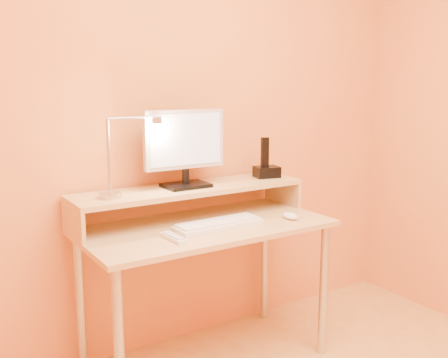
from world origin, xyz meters
TOP-DOWN VIEW (x-y plane):
  - wall_back at (0.00, 1.50)m, footprint 3.00×0.04m
  - desk_leg_fl at (-0.55, 0.93)m, footprint 0.04×0.04m
  - desk_leg_fr at (0.55, 0.93)m, footprint 0.04×0.04m
  - desk_leg_bl at (-0.55, 1.43)m, footprint 0.04×0.04m
  - desk_leg_br at (0.55, 1.43)m, footprint 0.04×0.04m
  - desk_lower at (0.00, 1.18)m, footprint 1.20×0.60m
  - shelf_riser_left at (-0.59, 1.33)m, footprint 0.02×0.30m
  - shelf_riser_right at (0.59, 1.33)m, footprint 0.02×0.30m
  - desk_shelf at (0.00, 1.33)m, footprint 1.20×0.30m
  - monitor_foot at (-0.02, 1.33)m, footprint 0.22×0.16m
  - monitor_neck at (-0.02, 1.33)m, footprint 0.04×0.04m
  - monitor_panel at (-0.02, 1.34)m, footprint 0.42×0.04m
  - monitor_back at (-0.02, 1.36)m, footprint 0.38×0.02m
  - monitor_screen at (-0.02, 1.32)m, footprint 0.38×0.01m
  - lamp_base at (-0.43, 1.30)m, footprint 0.10×0.10m
  - lamp_post at (-0.43, 1.30)m, footprint 0.01×0.01m
  - lamp_arm at (-0.31, 1.30)m, footprint 0.24×0.01m
  - lamp_head at (-0.19, 1.30)m, footprint 0.04×0.04m
  - lamp_bulb at (-0.19, 1.30)m, footprint 0.03×0.03m
  - phone_dock at (0.48, 1.33)m, footprint 0.15×0.13m
  - phone_handset at (0.47, 1.33)m, footprint 0.04×0.03m
  - phone_led at (0.53, 1.28)m, footprint 0.01×0.00m
  - keyboard at (0.03, 1.11)m, footprint 0.43×0.14m
  - mouse at (0.41, 1.04)m, footprint 0.06×0.10m
  - remote_control at (-0.24, 1.04)m, footprint 0.05×0.17m

SIDE VIEW (x-z plane):
  - desk_leg_fl at x=-0.55m, z-range 0.00..0.69m
  - desk_leg_fr at x=0.55m, z-range 0.00..0.69m
  - desk_leg_bl at x=-0.55m, z-range 0.00..0.69m
  - desk_leg_br at x=0.55m, z-range 0.00..0.69m
  - desk_lower at x=0.00m, z-range 0.70..0.72m
  - remote_control at x=-0.24m, z-range 0.72..0.74m
  - keyboard at x=0.03m, z-range 0.72..0.74m
  - mouse at x=0.41m, z-range 0.72..0.75m
  - shelf_riser_left at x=-0.59m, z-range 0.72..0.85m
  - shelf_riser_right at x=0.59m, z-range 0.72..0.85m
  - desk_shelf at x=0.00m, z-range 0.86..0.88m
  - monitor_foot at x=-0.02m, z-range 0.88..0.90m
  - lamp_base at x=-0.43m, z-range 0.88..0.90m
  - phone_dock at x=0.48m, z-range 0.88..0.94m
  - phone_led at x=0.53m, z-range 0.89..0.93m
  - monitor_neck at x=-0.02m, z-range 0.90..0.97m
  - phone_handset at x=0.47m, z-range 0.94..1.10m
  - lamp_post at x=-0.43m, z-range 0.91..1.24m
  - monitor_panel at x=-0.02m, z-range 0.97..1.26m
  - monitor_back at x=-0.02m, z-range 1.00..1.24m
  - monitor_screen at x=-0.02m, z-range 0.99..1.24m
  - lamp_bulb at x=-0.19m, z-range 1.20..1.21m
  - lamp_head at x=-0.19m, z-range 1.21..1.24m
  - lamp_arm at x=-0.31m, z-range 1.23..1.24m
  - wall_back at x=0.00m, z-range 0.00..2.50m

